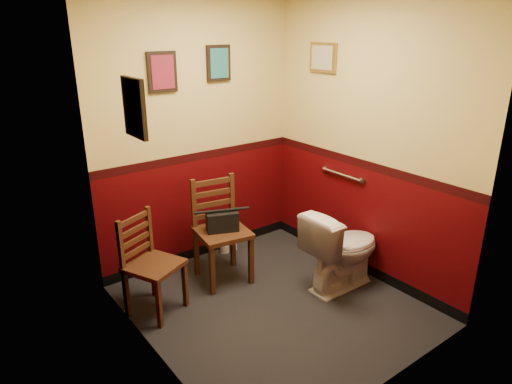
# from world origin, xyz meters

# --- Properties ---
(floor) EXTENTS (2.20, 2.40, 0.00)m
(floor) POSITION_xyz_m (0.00, 0.00, 0.00)
(floor) COLOR black
(floor) RESTS_ON ground
(wall_back) EXTENTS (2.20, 0.00, 2.70)m
(wall_back) POSITION_xyz_m (0.00, 1.20, 1.35)
(wall_back) COLOR #440407
(wall_back) RESTS_ON ground
(wall_front) EXTENTS (2.20, 0.00, 2.70)m
(wall_front) POSITION_xyz_m (0.00, -1.20, 1.35)
(wall_front) COLOR #440407
(wall_front) RESTS_ON ground
(wall_left) EXTENTS (0.00, 2.40, 2.70)m
(wall_left) POSITION_xyz_m (-1.10, 0.00, 1.35)
(wall_left) COLOR #440407
(wall_left) RESTS_ON ground
(wall_right) EXTENTS (0.00, 2.40, 2.70)m
(wall_right) POSITION_xyz_m (1.10, 0.00, 1.35)
(wall_right) COLOR #440407
(wall_right) RESTS_ON ground
(grab_bar) EXTENTS (0.05, 0.56, 0.06)m
(grab_bar) POSITION_xyz_m (1.07, 0.25, 0.95)
(grab_bar) COLOR silver
(grab_bar) RESTS_ON wall_right
(framed_print_back_a) EXTENTS (0.28, 0.04, 0.36)m
(framed_print_back_a) POSITION_xyz_m (-0.35, 1.18, 1.95)
(framed_print_back_a) COLOR black
(framed_print_back_a) RESTS_ON wall_back
(framed_print_back_b) EXTENTS (0.26, 0.04, 0.34)m
(framed_print_back_b) POSITION_xyz_m (0.25, 1.18, 2.00)
(framed_print_back_b) COLOR black
(framed_print_back_b) RESTS_ON wall_back
(framed_print_left) EXTENTS (0.04, 0.30, 0.38)m
(framed_print_left) POSITION_xyz_m (-1.08, 0.10, 1.85)
(framed_print_left) COLOR black
(framed_print_left) RESTS_ON wall_left
(framed_print_right) EXTENTS (0.04, 0.34, 0.28)m
(framed_print_right) POSITION_xyz_m (1.08, 0.60, 2.05)
(framed_print_right) COLOR olive
(framed_print_right) RESTS_ON wall_right
(toilet) EXTENTS (0.79, 0.44, 0.77)m
(toilet) POSITION_xyz_m (0.72, -0.13, 0.38)
(toilet) COLOR white
(toilet) RESTS_ON floor
(toilet_brush) EXTENTS (0.11, 0.11, 0.41)m
(toilet_brush) POSITION_xyz_m (0.95, -0.15, 0.07)
(toilet_brush) COLOR silver
(toilet_brush) RESTS_ON floor
(chair_left) EXTENTS (0.54, 0.54, 0.88)m
(chair_left) POSITION_xyz_m (-0.87, 0.59, 0.44)
(chair_left) COLOR #522E18
(chair_left) RESTS_ON floor
(chair_right) EXTENTS (0.53, 0.53, 1.00)m
(chair_right) POSITION_xyz_m (-0.09, 0.69, 0.50)
(chair_right) COLOR #522E18
(chair_right) RESTS_ON floor
(handbag) EXTENTS (0.33, 0.25, 0.22)m
(handbag) POSITION_xyz_m (-0.10, 0.64, 0.62)
(handbag) COLOR black
(handbag) RESTS_ON chair_right
(tp_stack) EXTENTS (0.21, 0.12, 0.27)m
(tp_stack) POSITION_xyz_m (0.27, 1.10, 0.11)
(tp_stack) COLOR silver
(tp_stack) RESTS_ON floor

